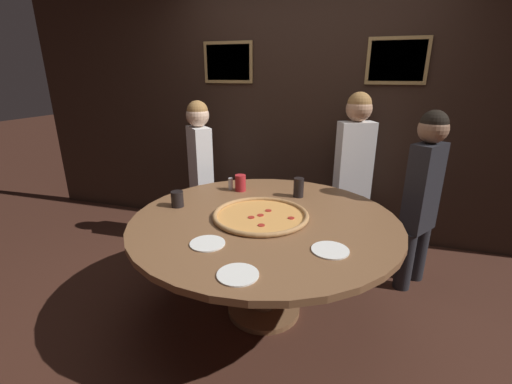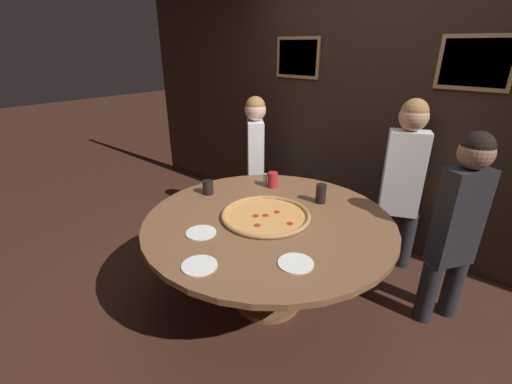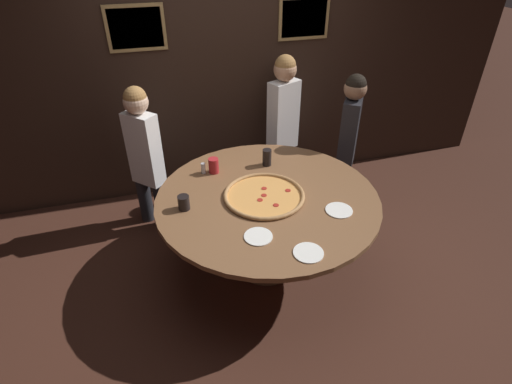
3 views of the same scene
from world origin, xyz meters
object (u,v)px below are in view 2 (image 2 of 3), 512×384
white_plate_far_back (199,265)px  diner_side_right (458,222)px  giant_pizza (266,215)px  white_plate_left_side (201,233)px  dining_table (268,232)px  diner_far_left (255,156)px  diner_centre_back (403,177)px  condiment_shaker (265,179)px  white_plate_near_front (296,263)px  drink_cup_beside_pizza (273,180)px  drink_cup_near_right (208,187)px  drink_cup_far_right (321,194)px

white_plate_far_back → diner_side_right: diner_side_right is taller
giant_pizza → white_plate_left_side: size_ratio=3.22×
dining_table → diner_side_right: bearing=33.8°
diner_far_left → diner_centre_back: diner_centre_back is taller
condiment_shaker → diner_centre_back: 1.16m
giant_pizza → white_plate_left_side: (-0.18, -0.45, -0.01)m
dining_table → white_plate_near_front: (0.46, -0.33, 0.12)m
drink_cup_beside_pizza → diner_side_right: (1.39, 0.23, -0.01)m
drink_cup_near_right → dining_table: bearing=-1.0°
diner_side_right → drink_cup_beside_pizza: bearing=-46.9°
diner_far_left → diner_side_right: bearing=-140.2°
white_plate_left_side → condiment_shaker: (-0.22, 0.93, 0.05)m
condiment_shaker → diner_side_right: size_ratio=0.07×
giant_pizza → white_plate_far_back: 0.70m
white_plate_far_back → diner_far_left: (-0.96, 1.58, 0.06)m
drink_cup_far_right → condiment_shaker: drink_cup_far_right is taller
white_plate_left_side → white_plate_near_front: bearing=10.6°
white_plate_near_front → diner_far_left: 1.82m
giant_pizza → diner_centre_back: size_ratio=0.43×
white_plate_far_back → white_plate_left_side: same height
white_plate_near_front → white_plate_left_side: same height
white_plate_far_back → condiment_shaker: bearing=112.7°
drink_cup_far_right → diner_side_right: diner_side_right is taller
diner_far_left → diner_centre_back: size_ratio=0.94×
white_plate_far_back → dining_table: bearing=95.3°
drink_cup_near_right → white_plate_left_side: size_ratio=0.57×
drink_cup_beside_pizza → diner_side_right: diner_side_right is taller
drink_cup_far_right → white_plate_far_back: size_ratio=0.74×
white_plate_near_front → drink_cup_beside_pizza: bearing=134.9°
giant_pizza → white_plate_left_side: giant_pizza is taller
drink_cup_beside_pizza → white_plate_left_side: 0.94m
drink_cup_near_right → white_plate_near_front: (1.11, -0.34, -0.05)m
giant_pizza → white_plate_near_front: giant_pizza is taller
white_plate_far_back → white_plate_left_side: 0.36m
white_plate_near_front → dining_table: bearing=144.5°
drink_cup_beside_pizza → diner_far_left: size_ratio=0.09×
drink_cup_far_right → white_plate_near_front: bearing=-68.0°
white_plate_near_front → diner_centre_back: size_ratio=0.14×
white_plate_near_front → diner_far_left: (-1.36, 1.21, 0.06)m
drink_cup_beside_pizza → diner_side_right: bearing=9.3°
white_plate_far_back → condiment_shaker: size_ratio=2.09×
drink_cup_near_right → diner_centre_back: size_ratio=0.08×
white_plate_far_back → diner_centre_back: size_ratio=0.13×
drink_cup_beside_pizza → white_plate_near_front: bearing=-45.1°
dining_table → drink_cup_far_right: size_ratio=11.78×
drink_cup_near_right → giant_pizza: bearing=-1.2°
white_plate_near_front → condiment_shaker: condiment_shaker is taller
dining_table → condiment_shaker: (-0.43, 0.48, 0.16)m
dining_table → diner_side_right: size_ratio=1.26×
diner_side_right → white_plate_near_front: bearing=4.1°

